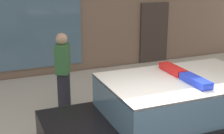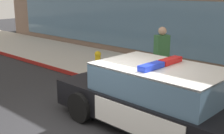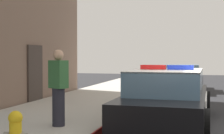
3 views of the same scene
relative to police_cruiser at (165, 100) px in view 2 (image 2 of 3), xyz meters
name	(u,v)px [view 2 (image 2 of 3)]	position (x,y,z in m)	size (l,w,h in m)	color
ground	(91,129)	(-1.18, -1.00, -0.68)	(48.00, 48.00, 0.00)	#262628
sidewalk	(187,83)	(-1.18, 3.07, -0.61)	(48.00, 3.52, 0.15)	#B2ADA3
curb_red_paint	(154,98)	(-1.18, 1.30, -0.61)	(28.80, 0.04, 0.14)	maroon
police_cruiser	(165,100)	(0.00, 0.00, 0.00)	(5.13, 2.15, 1.49)	black
fire_hydrant	(98,62)	(-3.94, 1.91, -0.18)	(0.34, 0.39, 0.73)	gold
pedestrian_on_sidewalk	(161,56)	(-1.62, 2.25, 0.33)	(0.41, 0.47, 1.71)	#23232D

